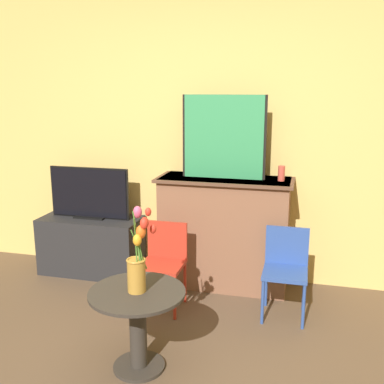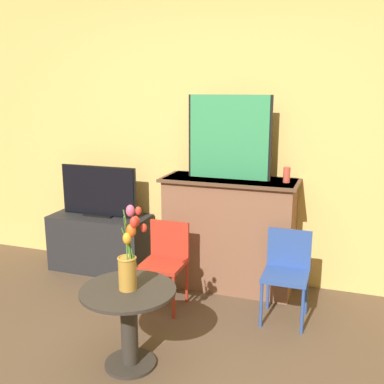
{
  "view_description": "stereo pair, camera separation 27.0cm",
  "coord_description": "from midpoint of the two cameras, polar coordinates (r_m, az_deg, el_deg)",
  "views": [
    {
      "loc": [
        0.83,
        -1.82,
        1.73
      ],
      "look_at": [
        0.03,
        1.32,
        0.98
      ],
      "focal_mm": 42.0,
      "sensor_mm": 36.0,
      "label": 1
    },
    {
      "loc": [
        1.09,
        -1.75,
        1.73
      ],
      "look_at": [
        0.03,
        1.32,
        0.98
      ],
      "focal_mm": 42.0,
      "sensor_mm": 36.0,
      "label": 2
    }
  ],
  "objects": [
    {
      "name": "wall_back",
      "position": [
        4.05,
        0.54,
        7.72
      ],
      "size": [
        8.0,
        0.06,
        2.7
      ],
      "color": "#E0BC66",
      "rests_on": "ground"
    },
    {
      "name": "chair_red",
      "position": [
        3.63,
        -5.75,
        -8.45
      ],
      "size": [
        0.33,
        0.33,
        0.68
      ],
      "color": "#B22D1E",
      "rests_on": "ground"
    },
    {
      "name": "fireplace_mantel",
      "position": [
        3.95,
        2.16,
        -5.0
      ],
      "size": [
        1.16,
        0.46,
        0.98
      ],
      "color": "brown",
      "rests_on": "ground"
    },
    {
      "name": "chair_blue",
      "position": [
        3.53,
        9.66,
        -9.2
      ],
      "size": [
        0.33,
        0.33,
        0.68
      ],
      "color": "#2D4C99",
      "rests_on": "ground"
    },
    {
      "name": "tv_monitor",
      "position": [
        4.3,
        -14.67,
        -0.23
      ],
      "size": [
        0.77,
        0.12,
        0.48
      ],
      "color": "black",
      "rests_on": "tv_stand"
    },
    {
      "name": "painting",
      "position": [
        3.79,
        2.0,
        6.98
      ],
      "size": [
        0.71,
        0.03,
        0.7
      ],
      "color": "black",
      "rests_on": "fireplace_mantel"
    },
    {
      "name": "vase_tulips",
      "position": [
        2.75,
        -9.7,
        -8.47
      ],
      "size": [
        0.17,
        0.22,
        0.53
      ],
      "color": "#B78433",
      "rests_on": "side_table"
    },
    {
      "name": "mantel_candle",
      "position": [
        3.75,
        9.28,
        2.33
      ],
      "size": [
        0.06,
        0.06,
        0.13
      ],
      "color": "#CC4C3D",
      "rests_on": "fireplace_mantel"
    },
    {
      "name": "tv_stand",
      "position": [
        4.44,
        -14.33,
        -6.55
      ],
      "size": [
        0.94,
        0.43,
        0.54
      ],
      "color": "#232326",
      "rests_on": "ground"
    },
    {
      "name": "side_table",
      "position": [
        2.91,
        -9.65,
        -15.6
      ],
      "size": [
        0.6,
        0.6,
        0.52
      ],
      "color": "#332D28",
      "rests_on": "ground"
    }
  ]
}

